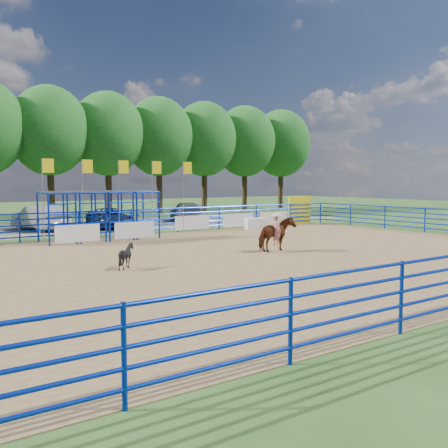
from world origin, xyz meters
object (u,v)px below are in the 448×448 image
(horse_and_rider, at_px, (276,232))
(car_d, at_px, (186,212))
(announcer_table, at_px, (256,224))
(calf, at_px, (126,256))
(car_c, at_px, (110,218))
(car_b, at_px, (40,218))

(horse_and_rider, xyz_separation_m, car_d, (4.98, 16.33, -0.13))
(announcer_table, distance_m, horse_and_rider, 9.73)
(horse_and_rider, relative_size, calf, 2.55)
(calf, height_order, car_d, car_d)
(car_c, xyz_separation_m, car_d, (6.77, 1.63, 0.08))
(announcer_table, distance_m, car_b, 13.53)
(horse_and_rider, height_order, car_c, horse_and_rider)
(announcer_table, height_order, calf, calf)
(car_b, height_order, car_d, car_b)
(horse_and_rider, xyz_separation_m, calf, (-7.12, -0.25, -0.38))
(car_c, bearing_deg, calf, -105.92)
(calf, distance_m, car_d, 20.52)
(car_c, bearing_deg, car_d, 17.23)
(horse_and_rider, height_order, calf, horse_and_rider)
(announcer_table, distance_m, car_c, 9.63)
(announcer_table, xyz_separation_m, car_c, (-7.07, 6.54, 0.27))
(calf, height_order, car_b, car_b)
(announcer_table, bearing_deg, horse_and_rider, -122.91)
(car_d, bearing_deg, announcer_table, 113.22)
(horse_and_rider, distance_m, car_b, 16.73)
(car_b, bearing_deg, car_c, 154.85)
(calf, distance_m, car_b, 15.90)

